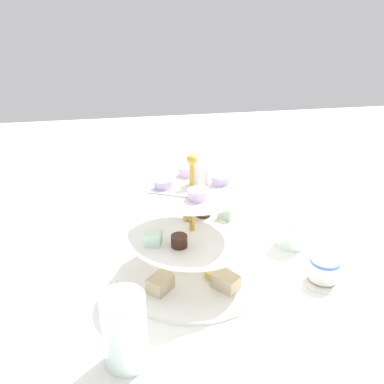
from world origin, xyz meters
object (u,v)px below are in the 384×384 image
Objects in this scene: water_glass_short_left at (292,231)px; teacup_with_saucer at (324,270)px; water_glass_mid_back at (203,201)px; water_glass_tall_right at (125,330)px; butter_knife_left at (60,253)px; tiered_serving_stand at (192,241)px; butter_knife_right at (313,362)px.

teacup_with_saucer is (0.01, -0.14, -0.01)m from water_glass_short_left.
water_glass_mid_back is (-0.19, 0.28, 0.03)m from teacup_with_saucer.
teacup_with_saucer is at bearing -55.99° from water_glass_mid_back.
butter_knife_left is at bearing 112.53° from water_glass_tall_right.
water_glass_tall_right is 1.40× the size of teacup_with_saucer.
butter_knife_right is (0.15, -0.26, -0.08)m from tiered_serving_stand.
butter_knife_left is 0.35m from water_glass_mid_back.
teacup_with_saucer is 0.53× the size of butter_knife_left.
teacup_with_saucer is (0.25, -0.07, -0.05)m from tiered_serving_stand.
water_glass_mid_back is at bearing 140.50° from water_glass_short_left.
water_glass_short_left is at bearing 114.32° from butter_knife_left.
butter_knife_left is (-0.51, 0.05, -0.03)m from water_glass_short_left.
water_glass_tall_right is 0.36m from butter_knife_left.
water_glass_tall_right reaches higher than butter_knife_left.
water_glass_short_left is 0.42× the size of butter_knife_left.
water_glass_tall_right is 0.74× the size of butter_knife_left.
water_glass_tall_right is at bearing 143.21° from butter_knife_right.
tiered_serving_stand is 2.40× the size of water_glass_tall_right.
water_glass_short_left is at bearing 48.18° from butter_knife_right.
water_glass_mid_back is at bearing 124.01° from teacup_with_saucer.
water_glass_mid_back is at bearing 64.60° from water_glass_tall_right.
butter_knife_left is (-0.53, 0.19, -0.02)m from teacup_with_saucer.
butter_knife_left is at bearing 174.39° from water_glass_short_left.
teacup_with_saucer is 0.56m from butter_knife_left.
water_glass_tall_right is at bearing -123.63° from tiered_serving_stand.
water_glass_short_left is 0.42× the size of butter_knife_right.
butter_knife_left and butter_knife_right have the same top height.
tiered_serving_stand is 1.79× the size of butter_knife_right.
tiered_serving_stand is 2.76× the size of water_glass_mid_back.
water_glass_short_left is 0.78× the size of teacup_with_saucer.
water_glass_tall_right reaches higher than butter_knife_right.
water_glass_mid_back reaches higher than water_glass_short_left.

